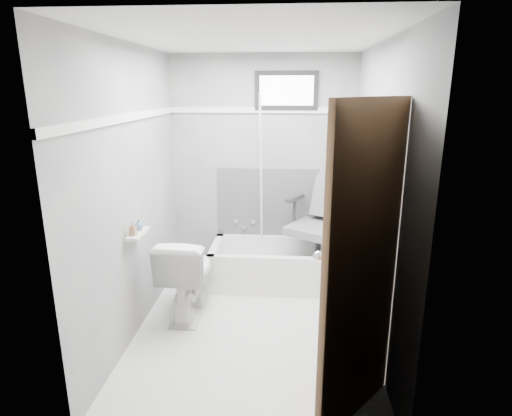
# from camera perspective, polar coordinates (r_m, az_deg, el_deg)

# --- Properties ---
(floor) EXTENTS (2.60, 2.60, 0.00)m
(floor) POSITION_cam_1_polar(r_m,az_deg,el_deg) (3.94, -0.39, -15.58)
(floor) COLOR white
(floor) RESTS_ON ground
(ceiling) EXTENTS (2.60, 2.60, 0.00)m
(ceiling) POSITION_cam_1_polar(r_m,az_deg,el_deg) (3.39, -0.47, 21.74)
(ceiling) COLOR silver
(ceiling) RESTS_ON floor
(wall_back) EXTENTS (2.00, 0.02, 2.40)m
(wall_back) POSITION_cam_1_polar(r_m,az_deg,el_deg) (4.74, 0.85, 5.42)
(wall_back) COLOR slate
(wall_back) RESTS_ON floor
(wall_front) EXTENTS (2.00, 0.02, 2.40)m
(wall_front) POSITION_cam_1_polar(r_m,az_deg,el_deg) (2.24, -3.15, -6.43)
(wall_front) COLOR slate
(wall_front) RESTS_ON floor
(wall_left) EXTENTS (0.02, 2.60, 2.40)m
(wall_left) POSITION_cam_1_polar(r_m,az_deg,el_deg) (3.69, -16.12, 1.84)
(wall_left) COLOR slate
(wall_left) RESTS_ON floor
(wall_right) EXTENTS (0.02, 2.60, 2.40)m
(wall_right) POSITION_cam_1_polar(r_m,az_deg,el_deg) (3.53, 15.96, 1.28)
(wall_right) COLOR slate
(wall_right) RESTS_ON floor
(bathtub) EXTENTS (1.50, 0.70, 0.42)m
(bathtub) POSITION_cam_1_polar(r_m,az_deg,el_deg) (4.66, 3.38, -7.52)
(bathtub) COLOR white
(bathtub) RESTS_ON floor
(office_chair) EXTENTS (0.92, 0.92, 1.16)m
(office_chair) POSITION_cam_1_polar(r_m,az_deg,el_deg) (4.52, 8.36, -1.78)
(office_chair) COLOR #5A5A5E
(office_chair) RESTS_ON bathtub
(toilet) EXTENTS (0.46, 0.79, 0.76)m
(toilet) POSITION_cam_1_polar(r_m,az_deg,el_deg) (4.04, -9.06, -8.83)
(toilet) COLOR white
(toilet) RESTS_ON floor
(door) EXTENTS (0.78, 0.78, 2.00)m
(door) POSITION_cam_1_polar(r_m,az_deg,el_deg) (2.43, 21.08, -10.86)
(door) COLOR brown
(door) RESTS_ON floor
(window) EXTENTS (0.66, 0.04, 0.40)m
(window) POSITION_cam_1_polar(r_m,az_deg,el_deg) (4.64, 4.08, 15.35)
(window) COLOR black
(window) RESTS_ON wall_back
(backerboard) EXTENTS (1.50, 0.02, 0.78)m
(backerboard) POSITION_cam_1_polar(r_m,az_deg,el_deg) (4.81, 3.80, 0.65)
(backerboard) COLOR #4C4C4F
(backerboard) RESTS_ON wall_back
(trim_back) EXTENTS (2.00, 0.02, 0.06)m
(trim_back) POSITION_cam_1_polar(r_m,az_deg,el_deg) (4.66, 0.87, 12.92)
(trim_back) COLOR white
(trim_back) RESTS_ON wall_back
(trim_left) EXTENTS (0.02, 2.60, 0.06)m
(trim_left) POSITION_cam_1_polar(r_m,az_deg,el_deg) (3.59, -16.68, 11.49)
(trim_left) COLOR white
(trim_left) RESTS_ON wall_left
(pole) EXTENTS (0.02, 0.49, 1.90)m
(pole) POSITION_cam_1_polar(r_m,az_deg,el_deg) (4.53, 0.69, 3.02)
(pole) COLOR silver
(pole) RESTS_ON bathtub
(shelf) EXTENTS (0.10, 0.32, 0.02)m
(shelf) POSITION_cam_1_polar(r_m,az_deg,el_deg) (3.62, -15.45, -3.30)
(shelf) COLOR silver
(shelf) RESTS_ON wall_left
(soap_bottle_a) EXTENTS (0.05, 0.05, 0.11)m
(soap_bottle_a) POSITION_cam_1_polar(r_m,az_deg,el_deg) (3.53, -16.11, -2.70)
(soap_bottle_a) COLOR #906C48
(soap_bottle_a) RESTS_ON shelf
(soap_bottle_b) EXTENTS (0.09, 0.09, 0.09)m
(soap_bottle_b) POSITION_cam_1_polar(r_m,az_deg,el_deg) (3.66, -15.36, -2.11)
(soap_bottle_b) COLOR slate
(soap_bottle_b) RESTS_ON shelf
(faucet) EXTENTS (0.26, 0.10, 0.16)m
(faucet) POSITION_cam_1_polar(r_m,az_deg,el_deg) (4.88, -1.54, -2.14)
(faucet) COLOR silver
(faucet) RESTS_ON wall_back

